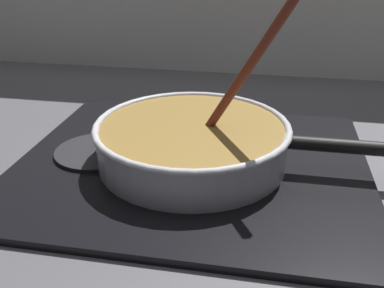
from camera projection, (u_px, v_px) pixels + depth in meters
name	position (u px, v px, depth m)	size (l,w,h in m)	color
ground	(175.00, 275.00, 0.53)	(2.40, 1.60, 0.04)	#4C4C51
hob_plate	(192.00, 165.00, 0.72)	(0.56, 0.48, 0.01)	black
burner_ring	(192.00, 159.00, 0.72)	(0.16, 0.16, 0.01)	#592D0C
spare_burner	(97.00, 151.00, 0.74)	(0.14, 0.14, 0.01)	#262628
cooking_pan	(193.00, 141.00, 0.70)	(0.47, 0.31, 0.30)	silver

